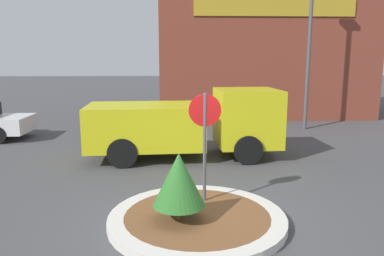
{
  "coord_description": "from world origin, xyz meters",
  "views": [
    {
      "loc": [
        -0.41,
        -6.74,
        3.13
      ],
      "look_at": [
        0.03,
        2.79,
        1.34
      ],
      "focal_mm": 35.0,
      "sensor_mm": 36.0,
      "label": 1
    }
  ],
  "objects": [
    {
      "name": "traffic_island",
      "position": [
        0.0,
        0.0,
        0.08
      ],
      "size": [
        3.41,
        3.41,
        0.16
      ],
      "color": "beige",
      "rests_on": "ground_plane"
    },
    {
      "name": "light_pole",
      "position": [
        5.38,
        9.46,
        4.2
      ],
      "size": [
        0.7,
        0.3,
        7.27
      ],
      "color": "#4C4C51",
      "rests_on": "ground_plane"
    },
    {
      "name": "ground_plane",
      "position": [
        0.0,
        0.0,
        0.0
      ],
      "size": [
        120.0,
        120.0,
        0.0
      ],
      "primitive_type": "plane",
      "color": "#474749"
    },
    {
      "name": "stop_sign",
      "position": [
        0.2,
        0.74,
        1.67
      ],
      "size": [
        0.66,
        0.07,
        2.43
      ],
      "color": "#4C4C51",
      "rests_on": "ground_plane"
    },
    {
      "name": "storefront_building",
      "position": [
        4.38,
        14.52,
        3.17
      ],
      "size": [
        11.06,
        6.07,
        6.33
      ],
      "color": "brown",
      "rests_on": "ground_plane"
    },
    {
      "name": "utility_truck",
      "position": [
        -0.03,
        4.85,
        1.11
      ],
      "size": [
        6.04,
        2.4,
        2.16
      ],
      "rotation": [
        0.0,
        0.0,
        0.05
      ],
      "color": "gold",
      "rests_on": "ground_plane"
    },
    {
      "name": "island_shrub",
      "position": [
        -0.35,
        -0.22,
        0.95
      ],
      "size": [
        0.97,
        0.97,
        1.28
      ],
      "color": "brown",
      "rests_on": "traffic_island"
    }
  ]
}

